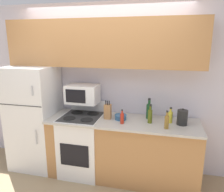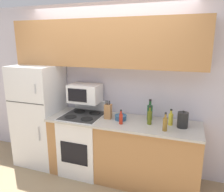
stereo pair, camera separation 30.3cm
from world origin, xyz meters
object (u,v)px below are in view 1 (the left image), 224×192
Objects in this scene: stove at (83,143)px; bottle_wine_green at (149,111)px; bottle_cooking_spray at (170,117)px; bottle_hot_sauce at (122,118)px; bottle_vinegar at (167,122)px; bottle_olive_oil at (150,116)px; knife_block at (108,111)px; microwave at (83,94)px; bowl at (121,117)px; kettle at (182,117)px; refrigerator at (34,118)px.

bottle_wine_green reaches higher than stove.
bottle_hot_sauce is at bearing -163.60° from bottle_cooking_spray.
bottle_cooking_spray is (1.27, 0.05, 0.52)m from stove.
bottle_vinegar is at bearing -8.05° from stove.
bottle_olive_oil is (0.03, -0.18, -0.02)m from bottle_wine_green.
knife_block reaches higher than bottle_olive_oil.
microwave is at bearing 162.76° from knife_block.
bottle_cooking_spray is at bearing 3.08° from bowl.
stove is 5.36× the size of bottle_hot_sauce.
bowl is 0.76× the size of kettle.
knife_block is 0.61m from bottle_olive_oil.
bottle_cooking_spray is (0.88, 0.04, -0.02)m from knife_block.
bottle_wine_green is 1.50× the size of bottle_hot_sauce.
bottle_wine_green is at bearing 20.65° from bowl.
refrigerator is 1.80m from bottle_wine_green.
bottle_vinegar is (0.25, -0.34, -0.02)m from bottle_wine_green.
microwave is 1.07m from bottle_olive_oil.
bowl is at bearing -11.66° from microwave.
bowl is at bearing 163.30° from bottle_vinegar.
bottle_wine_green reaches higher than bowl.
knife_block is at bearing -179.65° from kettle.
bottle_cooking_spray is 0.28m from bottle_olive_oil.
microwave reaches higher than knife_block.
microwave is 0.76m from bottle_hot_sauce.
knife_block is 1.36× the size of bottle_hot_sauce.
bottle_cooking_spray is at bearing -19.98° from bottle_wine_green.
bowl is at bearing 108.28° from bottle_hot_sauce.
microwave reaches higher than bottle_hot_sauce.
kettle is at bearing 0.35° from knife_block.
bottle_vinegar is 1.20× the size of bottle_hot_sauce.
bottle_olive_oil is (1.00, -0.02, 0.53)m from stove.
bottle_hot_sauce is (-0.37, -0.12, -0.02)m from bottle_olive_oil.
refrigerator is 7.40× the size of bottle_cooking_spray.
knife_block is 0.20m from bowl.
refrigerator reaches higher than knife_block.
kettle is (0.45, -0.14, -0.02)m from bottle_wine_green.
stove is 1.14m from bottle_olive_oil.
microwave is 1.99× the size of bottle_vinegar.
bottle_wine_green is (0.39, 0.15, 0.08)m from bowl.
bowl is (0.19, 0.01, -0.07)m from knife_block.
microwave is 1.48m from kettle.
kettle is at bearing 10.82° from bottle_hot_sauce.
bottle_wine_green reaches higher than knife_block.
knife_block is 0.60m from bottle_wine_green.
bottle_hot_sauce reaches higher than stove.
bottle_hot_sauce is (0.64, -0.13, 0.51)m from stove.
bottle_hot_sauce is at bearing -138.69° from bottle_wine_green.
bottle_vinegar is (0.22, -0.16, -0.01)m from bottle_olive_oil.
bottle_olive_oil is at bearing -0.80° from refrigerator.
bottle_olive_oil is (0.42, -0.03, 0.06)m from bowl.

